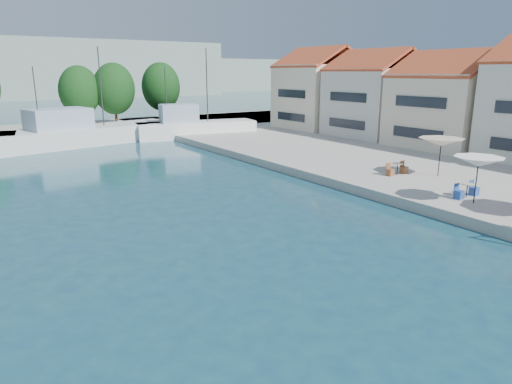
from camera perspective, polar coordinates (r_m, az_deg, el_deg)
quay_right at (r=42.89m, az=24.36°, el=4.09°), size 32.00×92.00×0.60m
quay_far at (r=60.12m, az=-27.69°, el=6.44°), size 90.00×16.00×0.60m
hill_east at (r=180.65m, az=-16.49°, el=13.81°), size 140.00×40.00×12.00m
building_04 at (r=45.68m, az=23.18°, el=10.78°), size 9.00×8.80×9.20m
building_05 at (r=51.23m, az=14.71°, el=12.05°), size 8.40×8.80×9.70m
building_06 at (r=57.65m, az=7.94°, el=12.88°), size 9.00×8.80×10.20m
trawler_03 at (r=50.69m, az=-20.80°, el=6.79°), size 19.52×8.70×10.20m
trawler_04 at (r=52.92m, az=-7.79°, el=7.91°), size 13.80×6.05×10.20m
tree_06 at (r=63.29m, az=-21.20°, el=11.69°), size 5.07×5.07×7.50m
tree_07 at (r=63.58m, az=-17.32°, el=12.21°), size 5.31×5.31×7.86m
tree_08 at (r=68.07m, az=-11.80°, el=12.76°), size 5.42×5.42×8.02m
umbrella_white at (r=26.14m, az=26.07°, el=3.43°), size 2.54×2.54×2.47m
umbrella_cream at (r=32.19m, az=22.16°, el=5.82°), size 2.93×2.93×2.53m
cafe_table_02 at (r=27.66m, az=24.84°, el=-0.00°), size 1.82×0.70×0.76m
cafe_table_03 at (r=32.08m, az=17.23°, el=2.60°), size 1.82×0.70×0.76m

